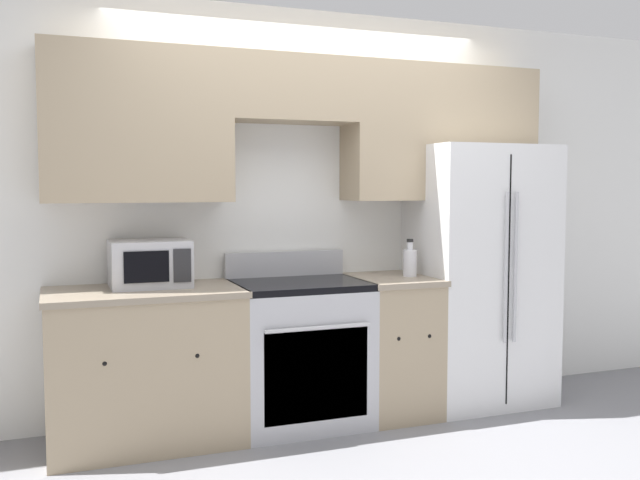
# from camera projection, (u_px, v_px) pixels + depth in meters

# --- Properties ---
(ground_plane) EXTENTS (12.00, 12.00, 0.00)m
(ground_plane) POSITION_uv_depth(u_px,v_px,m) (339.00, 437.00, 4.17)
(ground_plane) COLOR gray
(wall_back) EXTENTS (8.00, 0.39, 2.60)m
(wall_back) POSITION_uv_depth(u_px,v_px,m) (306.00, 178.00, 4.60)
(wall_back) COLOR white
(wall_back) RESTS_ON ground_plane
(lower_cabinets_left) EXTENTS (1.09, 0.64, 0.89)m
(lower_cabinets_left) POSITION_uv_depth(u_px,v_px,m) (145.00, 366.00, 4.05)
(lower_cabinets_left) COLOR tan
(lower_cabinets_left) RESTS_ON ground_plane
(lower_cabinets_right) EXTENTS (0.49, 0.64, 0.89)m
(lower_cabinets_right) POSITION_uv_depth(u_px,v_px,m) (391.00, 345.00, 4.60)
(lower_cabinets_right) COLOR tan
(lower_cabinets_right) RESTS_ON ground_plane
(oven_range) EXTENTS (0.79, 0.65, 1.05)m
(oven_range) POSITION_uv_depth(u_px,v_px,m) (299.00, 352.00, 4.38)
(oven_range) COLOR #B7B7BC
(oven_range) RESTS_ON ground_plane
(refrigerator) EXTENTS (0.87, 0.76, 1.73)m
(refrigerator) POSITION_uv_depth(u_px,v_px,m) (476.00, 274.00, 4.86)
(refrigerator) COLOR white
(refrigerator) RESTS_ON ground_plane
(microwave) EXTENTS (0.45, 0.37, 0.27)m
(microwave) POSITION_uv_depth(u_px,v_px,m) (150.00, 263.00, 4.12)
(microwave) COLOR #B7B7BC
(microwave) RESTS_ON lower_cabinets_left
(bottle) EXTENTS (0.09, 0.09, 0.24)m
(bottle) POSITION_uv_depth(u_px,v_px,m) (410.00, 262.00, 4.59)
(bottle) COLOR silver
(bottle) RESTS_ON lower_cabinets_right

